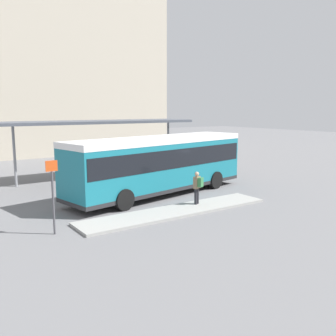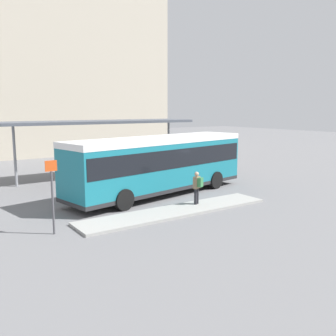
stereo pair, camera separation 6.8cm
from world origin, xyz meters
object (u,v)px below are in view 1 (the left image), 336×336
at_px(city_bus, 160,161).
at_px(potted_planter_far_side, 112,172).
at_px(platform_sign, 53,194).
at_px(bicycle_green, 213,166).
at_px(potted_planter_near_shelter, 87,178).
at_px(bicycle_black, 220,167).
at_px(pedestrian_waiting, 198,186).
at_px(bicycle_yellow, 206,165).

height_order(city_bus, potted_planter_far_side, city_bus).
bearing_deg(platform_sign, bicycle_green, 27.94).
bearing_deg(potted_planter_near_shelter, platform_sign, -120.76).
xyz_separation_m(city_bus, bicycle_black, (7.85, 3.77, -1.47)).
bearing_deg(pedestrian_waiting, platform_sign, 66.79).
bearing_deg(pedestrian_waiting, potted_planter_near_shelter, -2.84).
relative_size(city_bus, potted_planter_far_side, 8.03).
relative_size(bicycle_black, platform_sign, 0.62).
distance_m(city_bus, potted_planter_near_shelter, 4.84).
bearing_deg(bicycle_yellow, platform_sign, 125.25).
distance_m(bicycle_green, platform_sign, 16.74).
bearing_deg(potted_planter_near_shelter, pedestrian_waiting, -68.76).
xyz_separation_m(pedestrian_waiting, platform_sign, (-6.98, -0.11, 0.53)).
bearing_deg(potted_planter_near_shelter, bicycle_green, 3.76).
bearing_deg(potted_planter_far_side, potted_planter_near_shelter, -168.21).
height_order(bicycle_yellow, potted_planter_far_side, potted_planter_far_side).
relative_size(bicycle_yellow, potted_planter_far_side, 1.12).
bearing_deg(platform_sign, city_bus, 25.42).
relative_size(bicycle_green, platform_sign, 0.57).
distance_m(bicycle_green, bicycle_yellow, 0.77).
bearing_deg(bicycle_black, pedestrian_waiting, -40.97).
bearing_deg(platform_sign, bicycle_yellow, 30.28).
xyz_separation_m(city_bus, bicycle_green, (7.85, 4.54, -1.51)).
xyz_separation_m(bicycle_green, platform_sign, (-14.75, -7.82, 1.21)).
relative_size(city_bus, bicycle_black, 6.52).
height_order(bicycle_green, bicycle_yellow, same).
xyz_separation_m(potted_planter_far_side, platform_sign, (-6.06, -7.51, 0.82)).
bearing_deg(bicycle_yellow, pedestrian_waiting, 142.62).
bearing_deg(bicycle_black, bicycle_yellow, -171.12).
bearing_deg(city_bus, potted_planter_near_shelter, 114.10).
height_order(pedestrian_waiting, bicycle_yellow, pedestrian_waiting).
xyz_separation_m(pedestrian_waiting, potted_planter_far_side, (-0.91, 7.41, -0.29)).
height_order(pedestrian_waiting, potted_planter_far_side, pedestrian_waiting).
xyz_separation_m(bicycle_yellow, potted_planter_far_side, (-8.64, -1.08, 0.39)).
xyz_separation_m(bicycle_green, bicycle_yellow, (-0.04, 0.77, -0.00)).
bearing_deg(bicycle_black, potted_planter_far_side, -85.77).
relative_size(bicycle_yellow, platform_sign, 0.57).
distance_m(bicycle_yellow, potted_planter_far_side, 8.72).
distance_m(pedestrian_waiting, potted_planter_far_side, 7.47).
bearing_deg(city_bus, potted_planter_far_side, 90.70).
height_order(city_bus, bicycle_yellow, city_bus).
height_order(bicycle_green, potted_planter_far_side, potted_planter_far_side).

